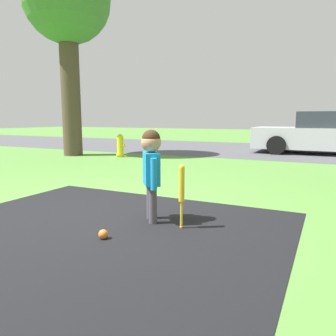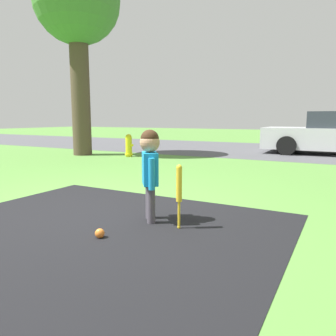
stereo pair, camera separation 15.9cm
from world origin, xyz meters
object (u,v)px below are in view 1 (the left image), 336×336
Objects in this scene: sports_ball at (103,234)px; parked_car at (326,134)px; tree_far_lawn at (67,5)px; child at (151,163)px; baseball_bat at (182,187)px; fire_hydrant at (120,146)px.

sports_ball is 9.15m from parked_car.
parked_car is 8.60m from tree_far_lawn.
tree_far_lawn reaches higher than parked_car.
child is 1.51× the size of baseball_bat.
fire_hydrant is 0.11× the size of tree_far_lawn.
tree_far_lawn is (-6.83, -3.74, 3.66)m from parked_car.
baseball_bat is 8.47m from parked_car.
baseball_bat reaches higher than fire_hydrant.
sports_ball is 0.02× the size of tree_far_lawn.
child is 8.45m from parked_car.
fire_hydrant is (-4.12, 4.92, -0.11)m from baseball_bat.
fire_hydrant is at bearing 123.08° from sports_ball.
child is 11.01× the size of sports_ball.
child is at bearing 78.60° from parked_car.
parked_car is at bearing 33.13° from fire_hydrant.
tree_far_lawn is at bearing -168.57° from child.
child is 1.52× the size of fire_hydrant.
tree_far_lawn is (-1.53, -0.28, 3.95)m from fire_hydrant.
baseball_bat is at bearing -39.45° from tree_far_lawn.
parked_car is at bearing 28.69° from tree_far_lawn.
tree_far_lawn reaches higher than sports_ball.
child is 0.23× the size of parked_car.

